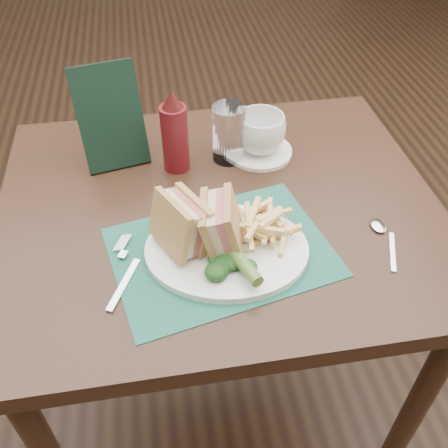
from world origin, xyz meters
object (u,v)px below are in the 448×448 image
object	(u,v)px
sandwich_half_a	(170,228)
check_presenter	(110,117)
coffee_cup	(260,133)
ketchup_bottle	(174,131)
placemat	(221,252)
saucer	(259,151)
sandwich_half_b	(210,223)
plate	(227,250)
table_main	(220,314)
drinking_glass	(229,133)

from	to	relation	value
sandwich_half_a	check_presenter	size ratio (longest dim) A/B	0.47
coffee_cup	check_presenter	world-z (taller)	check_presenter
coffee_cup	ketchup_bottle	size ratio (longest dim) A/B	0.61
placemat	check_presenter	distance (m)	0.39
placemat	saucer	size ratio (longest dim) A/B	2.62
sandwich_half_b	plate	bearing A→B (deg)	-15.08
plate	sandwich_half_a	distance (m)	0.12
table_main	check_presenter	xyz separation A→B (m)	(-0.20, 0.19, 0.48)
saucer	plate	bearing A→B (deg)	-112.86
drinking_glass	coffee_cup	bearing A→B (deg)	4.71
ketchup_bottle	saucer	bearing A→B (deg)	6.63
drinking_glass	sandwich_half_b	bearing A→B (deg)	-106.27
sandwich_half_b	check_presenter	xyz separation A→B (m)	(-0.17, 0.32, 0.04)
table_main	coffee_cup	distance (m)	0.47
table_main	sandwich_half_b	size ratio (longest dim) A/B	8.73
placemat	coffee_cup	size ratio (longest dim) A/B	3.48
saucer	drinking_glass	size ratio (longest dim) A/B	1.15
ketchup_bottle	check_presenter	world-z (taller)	check_presenter
plate	placemat	bearing A→B (deg)	160.03
table_main	placemat	bearing A→B (deg)	-97.53
sandwich_half_a	ketchup_bottle	size ratio (longest dim) A/B	0.57
table_main	drinking_glass	world-z (taller)	drinking_glass
table_main	sandwich_half_a	world-z (taller)	sandwich_half_a
saucer	check_presenter	size ratio (longest dim) A/B	0.67
coffee_cup	check_presenter	distance (m)	0.33
drinking_glass	check_presenter	bearing A→B (deg)	172.06
sandwich_half_b	saucer	distance (m)	0.34
table_main	ketchup_bottle	size ratio (longest dim) A/B	4.84
plate	saucer	size ratio (longest dim) A/B	2.00
coffee_cup	sandwich_half_a	bearing A→B (deg)	-127.75
sandwich_half_a	sandwich_half_b	xyz separation A→B (m)	(0.07, 0.00, -0.00)
plate	drinking_glass	xyz separation A→B (m)	(0.05, 0.30, 0.06)
placemat	plate	size ratio (longest dim) A/B	1.31
saucer	drinking_glass	bearing A→B (deg)	-175.29
table_main	ketchup_bottle	xyz separation A→B (m)	(-0.07, 0.14, 0.47)
coffee_cup	drinking_glass	world-z (taller)	drinking_glass
placemat	drinking_glass	world-z (taller)	drinking_glass
coffee_cup	ketchup_bottle	world-z (taller)	ketchup_bottle
coffee_cup	check_presenter	xyz separation A→B (m)	(-0.32, 0.03, 0.05)
coffee_cup	check_presenter	size ratio (longest dim) A/B	0.50
ketchup_bottle	check_presenter	distance (m)	0.14
placemat	ketchup_bottle	distance (m)	0.30
coffee_cup	table_main	bearing A→B (deg)	-126.51
sandwich_half_b	drinking_glass	size ratio (longest dim) A/B	0.79
sandwich_half_a	table_main	bearing A→B (deg)	23.75
sandwich_half_a	plate	bearing A→B (deg)	-33.57
saucer	sandwich_half_a	bearing A→B (deg)	-127.75
sandwich_half_b	check_presenter	bearing A→B (deg)	127.96
placemat	coffee_cup	distance (m)	0.33
sandwich_half_b	saucer	size ratio (longest dim) A/B	0.69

